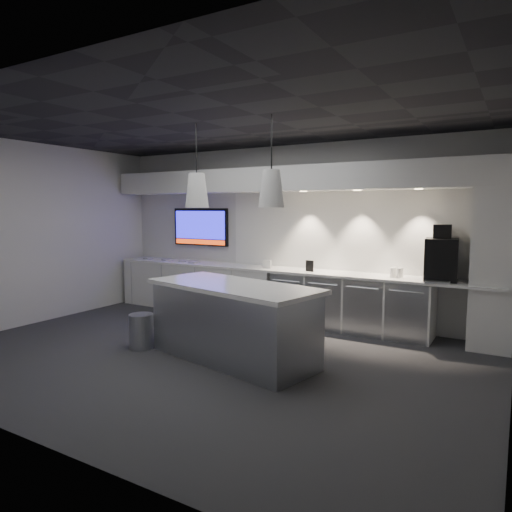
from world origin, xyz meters
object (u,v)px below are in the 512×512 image
Objects in this scene: island at (233,321)px; wall_tv at (201,227)px; bin at (141,331)px; coffee_machine at (441,257)px.

wall_tv is at bearing 146.37° from island.
coffee_machine is at bearing 34.01° from bin.
bin is 0.59× the size of coffee_machine.
wall_tv is 4.45m from coffee_machine.
coffee_machine reaches higher than bin.
coffee_machine is at bearing 57.16° from island.
coffee_machine is (3.50, 2.36, 0.99)m from bin.
island is 3.09× the size of coffee_machine.
island is 1.40m from bin.
coffee_machine is (4.44, -0.25, -0.33)m from wall_tv.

